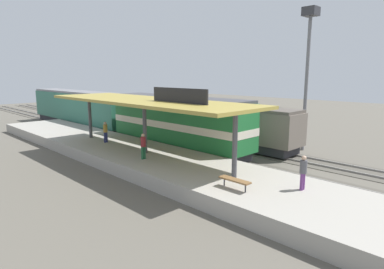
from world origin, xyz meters
TOP-DOWN VIEW (x-y plane):
  - ground_plane at (2.00, 0.00)m, footprint 120.00×120.00m
  - track_near at (0.00, 0.00)m, footprint 3.20×110.00m
  - track_far at (4.60, 0.00)m, footprint 3.20×110.00m
  - platform at (-4.60, 0.00)m, footprint 6.00×44.00m
  - station_canopy at (-4.60, -0.09)m, footprint 5.20×18.00m
  - platform_bench at (-6.00, -9.13)m, footprint 0.44×1.70m
  - locomotive at (0.00, 1.71)m, footprint 2.93×14.43m
  - passenger_carriage_single at (0.00, 19.71)m, footprint 2.90×20.00m
  - freight_car at (4.60, -0.89)m, footprint 2.80×12.00m
  - light_mast at (7.80, -5.70)m, footprint 1.10×1.10m
  - person_waiting at (-5.74, -1.34)m, footprint 0.34×0.34m
  - person_walking at (-4.75, 5.19)m, footprint 0.34×0.34m
  - person_boarding at (-3.75, -11.51)m, footprint 0.34×0.34m

SIDE VIEW (x-z plane):
  - ground_plane at x=2.00m, z-range 0.00..0.00m
  - track_near at x=0.00m, z-range -0.05..0.11m
  - track_far at x=4.60m, z-range -0.05..0.11m
  - platform at x=-4.60m, z-range 0.00..0.90m
  - platform_bench at x=-6.00m, z-range 1.09..1.59m
  - person_waiting at x=-5.74m, z-range 1.00..2.71m
  - person_walking at x=-4.75m, z-range 1.00..2.71m
  - person_boarding at x=-3.75m, z-range 1.00..2.71m
  - freight_car at x=4.60m, z-range 0.20..3.74m
  - passenger_carriage_single at x=0.00m, z-range 0.19..4.43m
  - locomotive at x=0.00m, z-range 0.19..4.63m
  - station_canopy at x=-4.60m, z-range 2.18..6.88m
  - light_mast at x=7.80m, z-range 2.55..14.25m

